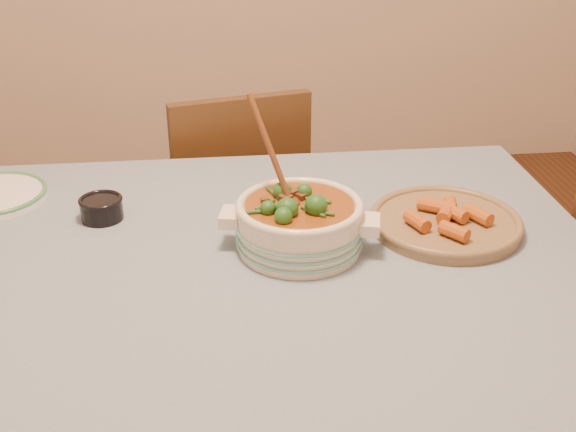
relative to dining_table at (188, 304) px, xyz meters
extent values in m
cube|color=brown|center=(0.00, 0.00, 0.06)|extent=(1.60, 1.00, 0.05)
cube|color=#7A909F|center=(0.00, 0.00, 0.09)|extent=(1.68, 1.08, 0.01)
cylinder|color=brown|center=(0.73, 0.43, -0.31)|extent=(0.07, 0.07, 0.70)
cylinder|color=#EFE5C8|center=(0.23, 0.04, 0.14)|extent=(0.29, 0.29, 0.10)
torus|color=#EFE5C8|center=(0.23, 0.04, 0.19)|extent=(0.25, 0.25, 0.02)
cube|color=#EFE5C8|center=(0.36, 0.01, 0.15)|extent=(0.05, 0.07, 0.02)
cube|color=#EFE5C8|center=(0.09, 0.07, 0.15)|extent=(0.05, 0.07, 0.02)
cylinder|color=#994F16|center=(0.23, 0.04, 0.18)|extent=(0.22, 0.22, 0.02)
cylinder|color=black|center=(-0.18, 0.21, 0.11)|extent=(0.12, 0.12, 0.05)
torus|color=black|center=(-0.18, 0.21, 0.14)|extent=(0.09, 0.09, 0.01)
cylinder|color=black|center=(-0.18, 0.21, 0.13)|extent=(0.08, 0.08, 0.01)
cylinder|color=olive|center=(0.54, 0.09, 0.10)|extent=(0.33, 0.33, 0.02)
torus|color=olive|center=(0.54, 0.09, 0.11)|extent=(0.32, 0.32, 0.02)
cube|color=#513418|center=(0.10, 0.87, -0.23)|extent=(0.49, 0.49, 0.04)
cube|color=#513418|center=(0.14, 0.69, -0.01)|extent=(0.40, 0.13, 0.43)
cylinder|color=#513418|center=(0.23, 1.08, -0.45)|extent=(0.04, 0.04, 0.43)
cylinder|color=#513418|center=(-0.11, 1.00, -0.45)|extent=(0.04, 0.04, 0.43)
cylinder|color=#513418|center=(0.31, 0.74, -0.45)|extent=(0.04, 0.04, 0.43)
cylinder|color=#513418|center=(-0.03, 0.66, -0.45)|extent=(0.04, 0.04, 0.43)
cylinder|color=#513418|center=(0.90, 0.14, -0.43)|extent=(0.04, 0.04, 0.46)
camera|label=1|loc=(0.07, -1.22, 0.81)|focal=45.00mm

